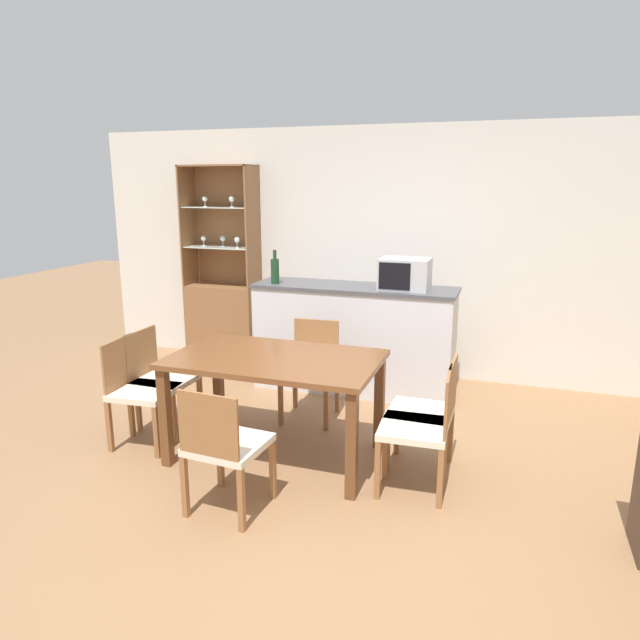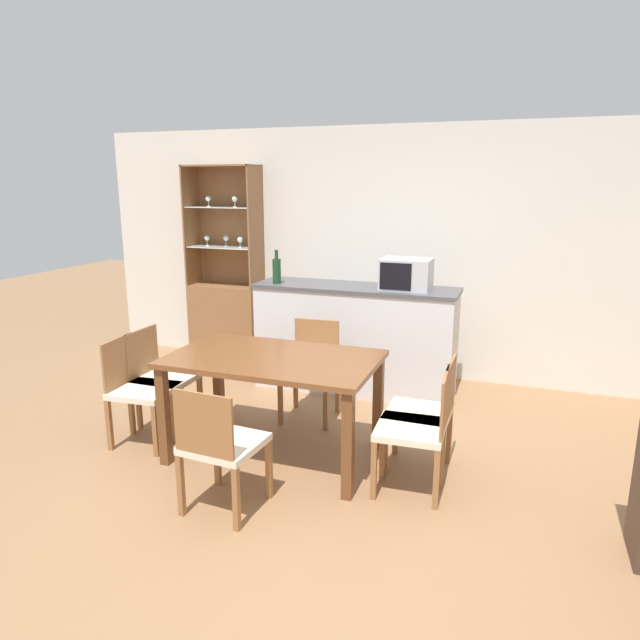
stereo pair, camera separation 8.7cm
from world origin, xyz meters
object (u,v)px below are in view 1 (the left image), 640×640
object	(u,v)px
dining_chair_head_near	(225,446)
dining_chair_side_left_near	(140,390)
dining_chair_side_left_far	(160,379)
dining_table	(275,370)
dining_chair_side_right_near	(420,428)
microwave	(405,274)
display_cabinet	(224,307)
dining_chair_side_right_far	(426,413)
wine_bottle	(275,270)
dining_chair_head_far	(311,369)

from	to	relation	value
dining_chair_head_near	dining_chair_side_left_near	xyz separation A→B (m)	(-1.07, 0.64, 0.00)
dining_chair_side_left_near	dining_chair_side_left_far	bearing A→B (deg)	175.68
dining_table	dining_chair_side_right_near	xyz separation A→B (m)	(1.08, -0.13, -0.24)
microwave	dining_chair_side_left_near	bearing A→B (deg)	-135.66
display_cabinet	microwave	distance (m)	2.26
display_cabinet	dining_chair_side_left_near	bearing A→B (deg)	-78.92
dining_chair_side_left_far	display_cabinet	bearing A→B (deg)	-166.85
dining_table	dining_chair_side_right_far	bearing A→B (deg)	7.07
dining_chair_head_near	dining_chair_side_right_far	bearing A→B (deg)	44.12
dining_table	wine_bottle	distance (m)	1.61
dining_chair_side_left_far	dining_chair_head_near	distance (m)	1.41
dining_chair_side_right_near	wine_bottle	bearing A→B (deg)	44.34
wine_bottle	dining_chair_head_far	bearing A→B (deg)	-46.97
dining_chair_head_near	dining_chair_side_right_near	distance (m)	1.26
display_cabinet	dining_chair_head_near	distance (m)	3.18
dining_chair_side_left_near	wine_bottle	world-z (taller)	wine_bottle
dining_table	dining_chair_side_left_far	xyz separation A→B (m)	(-1.08, 0.13, -0.24)
dining_chair_side_right_near	dining_chair_side_left_near	distance (m)	2.15
dining_chair_side_left_near	wine_bottle	distance (m)	1.78
dining_chair_side_right_far	dining_chair_side_left_far	bearing A→B (deg)	90.82
dining_chair_side_left_far	microwave	distance (m)	2.34
dining_chair_side_left_near	microwave	bearing A→B (deg)	129.99
dining_table	dining_chair_side_left_near	world-z (taller)	dining_chair_side_left_near
dining_table	microwave	world-z (taller)	microwave
dining_chair_head_near	dining_table	bearing A→B (deg)	93.76
dining_chair_head_far	dining_chair_side_left_far	xyz separation A→B (m)	(-1.07, -0.64, 0.00)
dining_table	dining_chair_side_left_far	world-z (taller)	dining_chair_side_left_far
dining_chair_head_far	microwave	world-z (taller)	microwave
dining_chair_side_right_near	display_cabinet	bearing A→B (deg)	47.13
dining_chair_side_left_near	wine_bottle	size ratio (longest dim) A/B	2.55
dining_chair_side_left_near	wine_bottle	xyz separation A→B (m)	(0.48, 1.55, 0.73)
dining_chair_side_right_far	microwave	distance (m)	1.65
dining_chair_side_left_far	dining_chair_head_far	bearing A→B (deg)	121.41
dining_table	dining_chair_side_right_near	size ratio (longest dim) A/B	1.80
dining_chair_side_left_far	dining_chair_head_near	bearing A→B (deg)	50.20
dining_chair_side_left_far	wine_bottle	size ratio (longest dim) A/B	2.55
microwave	dining_chair_head_near	bearing A→B (deg)	-105.49
dining_chair_side_right_far	dining_chair_side_right_near	distance (m)	0.27
dining_chair_side_right_far	wine_bottle	xyz separation A→B (m)	(-1.67, 1.28, 0.73)
dining_chair_head_far	dining_chair_side_right_far	bearing A→B (deg)	145.70
display_cabinet	microwave	size ratio (longest dim) A/B	4.84
dining_chair_head_near	display_cabinet	bearing A→B (deg)	122.10
dining_chair_head_near	wine_bottle	distance (m)	2.38
wine_bottle	dining_chair_side_left_near	bearing A→B (deg)	-107.16
dining_chair_side_right_far	dining_chair_head_near	size ratio (longest dim) A/B	1.00
microwave	dining_chair_head_far	bearing A→B (deg)	-130.09
dining_chair_head_far	dining_chair_side_right_near	world-z (taller)	same
display_cabinet	dining_chair_head_near	size ratio (longest dim) A/B	2.61
dining_chair_side_right_near	wine_bottle	distance (m)	2.39
dining_chair_side_left_far	wine_bottle	world-z (taller)	wine_bottle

